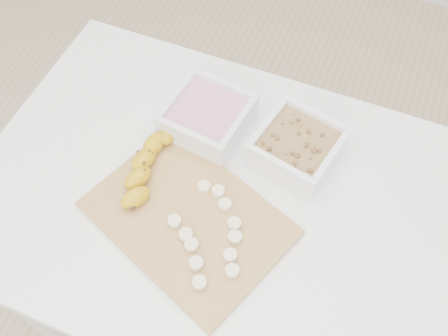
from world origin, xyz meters
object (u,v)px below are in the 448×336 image
at_px(bowl_yogurt, 207,117).
at_px(bowl_granola, 297,147).
at_px(table, 219,216).
at_px(cutting_board, 188,218).
at_px(banana, 148,165).

distance_m(bowl_yogurt, bowl_granola, 0.20).
distance_m(table, bowl_granola, 0.23).
bearing_deg(bowl_yogurt, cutting_board, -76.46).
bearing_deg(table, bowl_yogurt, 120.39).
xyz_separation_m(cutting_board, banana, (-0.12, 0.07, 0.03)).
bearing_deg(bowl_granola, banana, -150.31).
relative_size(bowl_yogurt, cutting_board, 0.49).
xyz_separation_m(bowl_yogurt, banana, (-0.06, -0.15, -0.01)).
xyz_separation_m(table, bowl_yogurt, (-0.09, 0.15, 0.13)).
relative_size(bowl_yogurt, bowl_granola, 0.96).
relative_size(table, banana, 4.63).
bearing_deg(bowl_granola, bowl_yogurt, 179.61).
distance_m(bowl_yogurt, cutting_board, 0.23).
height_order(bowl_yogurt, banana, bowl_yogurt).
bearing_deg(table, bowl_granola, 51.87).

